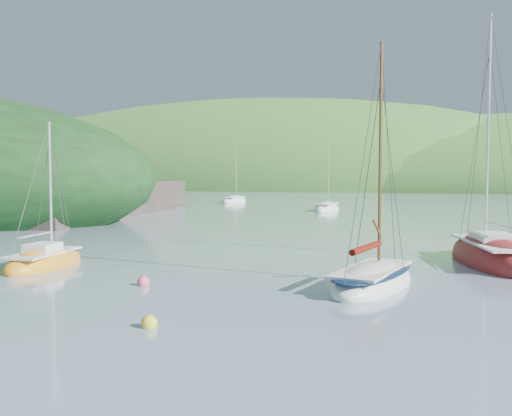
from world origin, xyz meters
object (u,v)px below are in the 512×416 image
(daysailer_white, at_px, (372,281))
(distant_sloop_c, at_px, (234,201))
(distant_sloop_a, at_px, (327,209))
(sloop_red, at_px, (492,259))
(sailboat_yellow, at_px, (44,263))

(daysailer_white, relative_size, distant_sloop_c, 1.01)
(daysailer_white, distance_m, distant_sloop_c, 65.47)
(distant_sloop_a, bearing_deg, distant_sloop_c, 143.38)
(sloop_red, distance_m, sailboat_yellow, 21.70)
(daysailer_white, bearing_deg, distant_sloop_a, 114.15)
(sailboat_yellow, height_order, distant_sloop_c, distant_sloop_c)
(sailboat_yellow, relative_size, distant_sloop_a, 0.76)
(sloop_red, bearing_deg, daysailer_white, -136.09)
(sloop_red, height_order, distant_sloop_c, sloop_red)
(sloop_red, xyz_separation_m, distant_sloop_c, (-34.17, 50.73, -0.06))
(sailboat_yellow, bearing_deg, sloop_red, 12.80)
(sailboat_yellow, bearing_deg, daysailer_white, -7.69)
(sloop_red, distance_m, distant_sloop_a, 40.42)
(sailboat_yellow, distance_m, distant_sloop_a, 45.14)
(daysailer_white, xyz_separation_m, sailboat_yellow, (-15.41, -0.42, -0.05))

